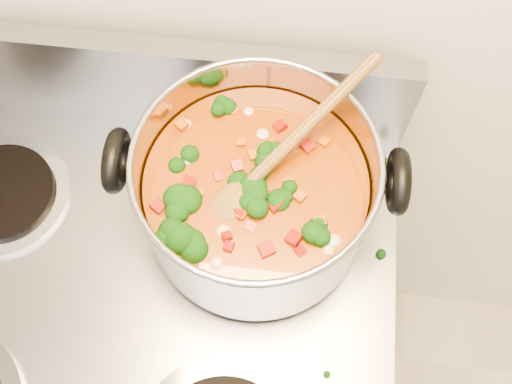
# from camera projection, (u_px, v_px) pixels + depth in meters

# --- Properties ---
(electric_range) EXTENTS (0.72, 0.66, 1.08)m
(electric_range) POSITION_uv_depth(u_px,v_px,m) (159.00, 365.00, 1.12)
(electric_range) COLOR gray
(electric_range) RESTS_ON ground
(stockpot) EXTENTS (0.34, 0.28, 0.17)m
(stockpot) POSITION_uv_depth(u_px,v_px,m) (256.00, 193.00, 0.68)
(stockpot) COLOR #A9A9B2
(stockpot) RESTS_ON electric_range
(wooden_spoon) EXTENTS (0.20, 0.22, 0.10)m
(wooden_spoon) POSITION_uv_depth(u_px,v_px,m) (266.00, 167.00, 0.65)
(wooden_spoon) COLOR olive
(wooden_spoon) RESTS_ON stockpot
(cooktop_crumbs) EXTENTS (0.38, 0.31, 0.01)m
(cooktop_crumbs) POSITION_uv_depth(u_px,v_px,m) (271.00, 262.00, 0.74)
(cooktop_crumbs) COLOR black
(cooktop_crumbs) RESTS_ON electric_range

